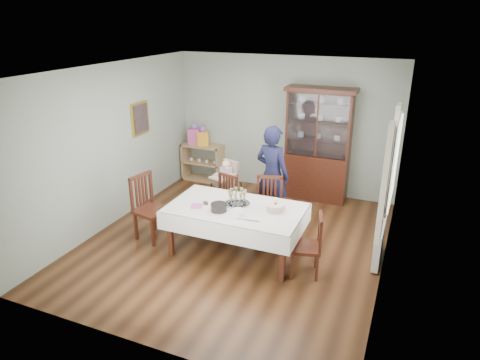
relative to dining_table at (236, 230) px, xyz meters
The scene contains 25 objects.
floor 0.50m from the dining_table, 115.15° to the left, with size 5.00×5.00×0.00m, color #593319.
room_shell 1.56m from the dining_table, 99.38° to the left, with size 5.00×5.00×5.00m.
dining_table is the anchor object (origin of this frame).
china_cabinet 2.72m from the dining_table, 76.44° to the left, with size 1.30×0.48×2.18m.
sideboard 3.19m from the dining_table, 126.28° to the left, with size 0.90×0.38×0.80m.
picture_frame 2.89m from the dining_table, 155.20° to the left, with size 0.04×0.48×0.58m, color gold.
window 2.46m from the dining_table, 15.77° to the left, with size 0.04×1.02×1.22m, color white.
curtain_left 2.29m from the dining_table, ahead, with size 0.07×0.30×1.55m, color silver.
curtain_right 2.59m from the dining_table, 30.84° to the left, with size 0.07×0.30×1.55m, color silver.
radiator 2.11m from the dining_table, 16.21° to the left, with size 0.10×0.80×0.55m, color white.
chair_far_left 0.89m from the dining_table, 128.43° to the left, with size 0.49×0.49×0.91m.
chair_far_right 0.76m from the dining_table, 68.92° to the left, with size 0.54×0.54×0.98m.
chair_end_left 1.44m from the dining_table, behind, with size 0.57×0.57×1.06m.
chair_end_right 1.14m from the dining_table, ahead, with size 0.50×0.50×0.91m.
woman 1.32m from the dining_table, 82.94° to the left, with size 0.63×0.41×1.73m, color black.
high_chair 1.41m from the dining_table, 120.25° to the left, with size 0.57×0.57×1.02m.
champagne_tray 0.46m from the dining_table, 100.26° to the left, with size 0.38×0.38×0.23m.
birthday_cake 0.73m from the dining_table, ahead, with size 0.31×0.31×0.21m.
plate_stack_dark 0.51m from the dining_table, 131.25° to the right, with size 0.23×0.23×0.11m, color black.
plate_stack_white 0.50m from the dining_table, 60.72° to the right, with size 0.20×0.20×0.09m, color white.
napkin_stack 0.70m from the dining_table, 159.12° to the right, with size 0.16×0.16×0.02m, color #DC5197.
cutlery 0.63m from the dining_table, behind, with size 0.10×0.14×0.01m, color silver, non-canonical shape.
cake_knife 0.61m from the dining_table, 45.31° to the right, with size 0.31×0.03×0.01m, color silver.
gift_bag_pink 3.33m from the dining_table, 128.90° to the left, with size 0.28×0.21×0.47m.
gift_bag_orange 3.21m from the dining_table, 125.95° to the left, with size 0.27×0.23×0.42m.
Camera 1 is at (2.40, -5.55, 3.42)m, focal length 32.00 mm.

